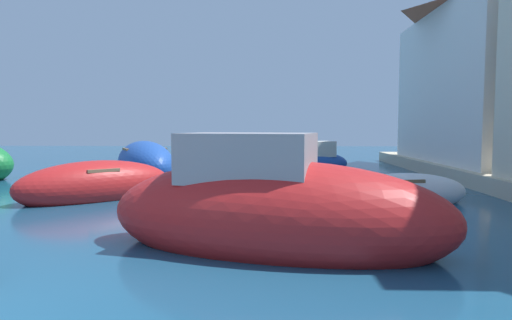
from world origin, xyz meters
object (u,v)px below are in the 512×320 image
moored_boat_5 (273,212)px  moored_boat_1 (97,185)px  moored_boat_2 (403,193)px  moored_boat_3 (312,162)px  moored_boat_6 (145,163)px  waterfront_building_annex (497,74)px

moored_boat_5 → moored_boat_1: bearing=148.8°
moored_boat_2 → moored_boat_3: 8.23m
moored_boat_2 → moored_boat_5: moored_boat_5 is taller
moored_boat_5 → moored_boat_6: 11.73m
moored_boat_6 → moored_boat_3: bearing=-103.2°
moored_boat_2 → waterfront_building_annex: bearing=-139.6°
waterfront_building_annex → moored_boat_3: bearing=174.5°
moored_boat_3 → waterfront_building_annex: bearing=147.3°
moored_boat_3 → moored_boat_5: (-1.82, -12.36, 0.20)m
moored_boat_3 → moored_boat_6: 7.10m
moored_boat_2 → moored_boat_5: 5.45m
moored_boat_1 → waterfront_building_annex: bearing=165.8°
waterfront_building_annex → moored_boat_5: bearing=-128.5°
moored_boat_6 → moored_boat_2: bearing=-154.5°
moored_boat_2 → moored_boat_1: bearing=-14.6°
moored_boat_1 → moored_boat_6: 5.81m
moored_boat_1 → moored_boat_2: moored_boat_1 is taller
moored_boat_3 → moored_boat_5: moored_boat_5 is taller
moored_boat_3 → moored_boat_2: bearing=73.6°
moored_boat_1 → moored_boat_5: moored_boat_5 is taller
moored_boat_1 → waterfront_building_annex: (13.99, 6.87, 3.74)m
moored_boat_6 → moored_boat_5: bearing=177.8°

